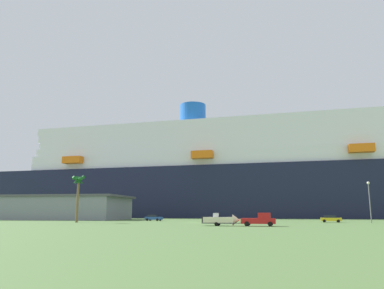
{
  "coord_description": "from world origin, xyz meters",
  "views": [
    {
      "loc": [
        12.89,
        -81.69,
        2.35
      ],
      "look_at": [
        -5.02,
        30.27,
        23.08
      ],
      "focal_mm": 34.5,
      "sensor_mm": 36.0,
      "label": 1
    }
  ],
  "objects_px": {
    "cruise_ship": "(282,175)",
    "pickup_truck": "(260,220)",
    "parked_car_blue_suv": "(154,218)",
    "small_boat_on_trailer": "(223,220)",
    "parked_car_yellow_taxi": "(331,219)",
    "street_lamp": "(369,196)",
    "palm_tree": "(79,184)"
  },
  "relations": [
    {
      "from": "cruise_ship",
      "to": "pickup_truck",
      "type": "xyz_separation_m",
      "value": [
        -10.7,
        -83.9,
        -15.25
      ]
    },
    {
      "from": "cruise_ship",
      "to": "parked_car_blue_suv",
      "type": "relative_size",
      "value": 58.0
    },
    {
      "from": "parked_car_blue_suv",
      "to": "pickup_truck",
      "type": "bearing_deg",
      "value": -50.99
    },
    {
      "from": "parked_car_blue_suv",
      "to": "cruise_ship",
      "type": "bearing_deg",
      "value": 53.28
    },
    {
      "from": "cruise_ship",
      "to": "pickup_truck",
      "type": "distance_m",
      "value": 85.94
    },
    {
      "from": "parked_car_blue_suv",
      "to": "small_boat_on_trailer",
      "type": "bearing_deg",
      "value": -57.54
    },
    {
      "from": "small_boat_on_trailer",
      "to": "parked_car_yellow_taxi",
      "type": "bearing_deg",
      "value": 47.81
    },
    {
      "from": "street_lamp",
      "to": "parked_car_blue_suv",
      "type": "xyz_separation_m",
      "value": [
        -50.44,
        12.81,
        -4.77
      ]
    },
    {
      "from": "cruise_ship",
      "to": "street_lamp",
      "type": "xyz_separation_m",
      "value": [
        12.73,
        -63.37,
        -10.69
      ]
    },
    {
      "from": "palm_tree",
      "to": "small_boat_on_trailer",
      "type": "bearing_deg",
      "value": -24.18
    },
    {
      "from": "parked_car_yellow_taxi",
      "to": "parked_car_blue_suv",
      "type": "distance_m",
      "value": 44.0
    },
    {
      "from": "small_boat_on_trailer",
      "to": "palm_tree",
      "type": "bearing_deg",
      "value": 155.82
    },
    {
      "from": "parked_car_yellow_taxi",
      "to": "cruise_ship",
      "type": "bearing_deg",
      "value": 95.39
    },
    {
      "from": "pickup_truck",
      "to": "small_boat_on_trailer",
      "type": "height_order",
      "value": "pickup_truck"
    },
    {
      "from": "parked_car_yellow_taxi",
      "to": "palm_tree",
      "type": "bearing_deg",
      "value": -170.46
    },
    {
      "from": "cruise_ship",
      "to": "palm_tree",
      "type": "height_order",
      "value": "cruise_ship"
    },
    {
      "from": "pickup_truck",
      "to": "street_lamp",
      "type": "distance_m",
      "value": 31.48
    },
    {
      "from": "parked_car_yellow_taxi",
      "to": "pickup_truck",
      "type": "bearing_deg",
      "value": -122.78
    },
    {
      "from": "cruise_ship",
      "to": "parked_car_yellow_taxi",
      "type": "relative_size",
      "value": 59.23
    },
    {
      "from": "cruise_ship",
      "to": "parked_car_blue_suv",
      "type": "distance_m",
      "value": 64.94
    },
    {
      "from": "parked_car_yellow_taxi",
      "to": "small_boat_on_trailer",
      "type": "bearing_deg",
      "value": -132.19
    },
    {
      "from": "pickup_truck",
      "to": "parked_car_blue_suv",
      "type": "distance_m",
      "value": 42.91
    },
    {
      "from": "pickup_truck",
      "to": "palm_tree",
      "type": "relative_size",
      "value": 0.54
    },
    {
      "from": "small_boat_on_trailer",
      "to": "palm_tree",
      "type": "height_order",
      "value": "palm_tree"
    },
    {
      "from": "street_lamp",
      "to": "parked_car_yellow_taxi",
      "type": "relative_size",
      "value": 1.86
    },
    {
      "from": "palm_tree",
      "to": "street_lamp",
      "type": "height_order",
      "value": "palm_tree"
    },
    {
      "from": "parked_car_blue_suv",
      "to": "parked_car_yellow_taxi",
      "type": "bearing_deg",
      "value": -10.64
    },
    {
      "from": "palm_tree",
      "to": "parked_car_yellow_taxi",
      "type": "bearing_deg",
      "value": 9.54
    },
    {
      "from": "cruise_ship",
      "to": "small_boat_on_trailer",
      "type": "distance_m",
      "value": 86.43
    },
    {
      "from": "palm_tree",
      "to": "parked_car_yellow_taxi",
      "type": "height_order",
      "value": "palm_tree"
    },
    {
      "from": "cruise_ship",
      "to": "pickup_truck",
      "type": "height_order",
      "value": "cruise_ship"
    },
    {
      "from": "parked_car_yellow_taxi",
      "to": "parked_car_blue_suv",
      "type": "relative_size",
      "value": 0.98
    }
  ]
}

